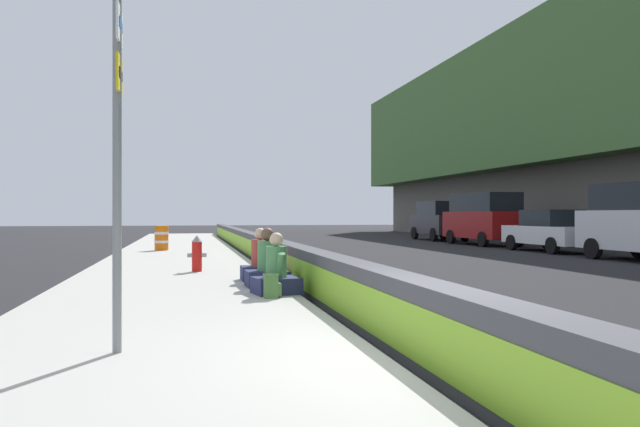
{
  "coord_description": "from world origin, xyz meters",
  "views": [
    {
      "loc": [
        -5.67,
        2.39,
        1.53
      ],
      "look_at": [
        6.4,
        -0.25,
        1.54
      ],
      "focal_mm": 34.73,
      "sensor_mm": 36.0,
      "label": 1
    }
  ],
  "objects_px": {
    "fire_hydrant": "(197,253)",
    "seated_person_foreground": "(276,275)",
    "route_sign_post": "(118,147)",
    "parked_car_fourth": "(550,231)",
    "seated_person_middle": "(267,268)",
    "parked_car_far": "(439,220)",
    "backpack": "(271,286)",
    "construction_barrel": "(162,238)",
    "parked_car_midline": "(484,218)",
    "seated_person_rear": "(260,264)"
  },
  "relations": [
    {
      "from": "fire_hydrant",
      "to": "seated_person_rear",
      "type": "xyz_separation_m",
      "value": [
        -2.29,
        -1.27,
        -0.1
      ]
    },
    {
      "from": "parked_car_midline",
      "to": "parked_car_fourth",
      "type": "bearing_deg",
      "value": -179.54
    },
    {
      "from": "fire_hydrant",
      "to": "seated_person_foreground",
      "type": "distance_m",
      "value": 4.74
    },
    {
      "from": "route_sign_post",
      "to": "construction_barrel",
      "type": "bearing_deg",
      "value": 0.7
    },
    {
      "from": "fire_hydrant",
      "to": "seated_person_foreground",
      "type": "relative_size",
      "value": 0.82
    },
    {
      "from": "seated_person_foreground",
      "to": "parked_car_far",
      "type": "xyz_separation_m",
      "value": [
        23.24,
        -13.02,
        0.71
      ]
    },
    {
      "from": "backpack",
      "to": "seated_person_middle",
      "type": "bearing_deg",
      "value": -5.2
    },
    {
      "from": "parked_car_midline",
      "to": "seated_person_middle",
      "type": "bearing_deg",
      "value": 141.62
    },
    {
      "from": "backpack",
      "to": "construction_barrel",
      "type": "distance_m",
      "value": 14.51
    },
    {
      "from": "fire_hydrant",
      "to": "construction_barrel",
      "type": "bearing_deg",
      "value": 7.15
    },
    {
      "from": "parked_car_fourth",
      "to": "fire_hydrant",
      "type": "bearing_deg",
      "value": 116.93
    },
    {
      "from": "seated_person_foreground",
      "to": "seated_person_middle",
      "type": "xyz_separation_m",
      "value": [
        1.13,
        0.01,
        0.02
      ]
    },
    {
      "from": "route_sign_post",
      "to": "parked_car_far",
      "type": "height_order",
      "value": "route_sign_post"
    },
    {
      "from": "route_sign_post",
      "to": "parked_car_midline",
      "type": "xyz_separation_m",
      "value": [
        21.63,
        -15.12,
        -0.86
      ]
    },
    {
      "from": "parked_car_far",
      "to": "backpack",
      "type": "bearing_deg",
      "value": 150.95
    },
    {
      "from": "route_sign_post",
      "to": "seated_person_rear",
      "type": "relative_size",
      "value": 3.27
    },
    {
      "from": "parked_car_fourth",
      "to": "seated_person_middle",
      "type": "bearing_deg",
      "value": 129.44
    },
    {
      "from": "seated_person_foreground",
      "to": "backpack",
      "type": "relative_size",
      "value": 2.68
    },
    {
      "from": "backpack",
      "to": "parked_car_far",
      "type": "bearing_deg",
      "value": -29.05
    },
    {
      "from": "backpack",
      "to": "parked_car_far",
      "type": "distance_m",
      "value": 27.14
    },
    {
      "from": "construction_barrel",
      "to": "seated_person_rear",
      "type": "bearing_deg",
      "value": -168.13
    },
    {
      "from": "backpack",
      "to": "construction_barrel",
      "type": "height_order",
      "value": "construction_barrel"
    },
    {
      "from": "seated_person_middle",
      "to": "parked_car_midline",
      "type": "xyz_separation_m",
      "value": [
        16.29,
        -12.9,
        0.86
      ]
    },
    {
      "from": "parked_car_far",
      "to": "seated_person_foreground",
      "type": "bearing_deg",
      "value": 150.74
    },
    {
      "from": "construction_barrel",
      "to": "parked_car_fourth",
      "type": "relative_size",
      "value": 0.21
    },
    {
      "from": "route_sign_post",
      "to": "seated_person_rear",
      "type": "xyz_separation_m",
      "value": [
        6.48,
        -2.21,
        -1.73
      ]
    },
    {
      "from": "fire_hydrant",
      "to": "parked_car_fourth",
      "type": "relative_size",
      "value": 0.19
    },
    {
      "from": "parked_car_far",
      "to": "parked_car_fourth",
      "type": "bearing_deg",
      "value": 179.6
    },
    {
      "from": "parked_car_fourth",
      "to": "parked_car_midline",
      "type": "relative_size",
      "value": 0.88
    },
    {
      "from": "route_sign_post",
      "to": "parked_car_fourth",
      "type": "distance_m",
      "value": 22.08
    },
    {
      "from": "fire_hydrant",
      "to": "seated_person_middle",
      "type": "height_order",
      "value": "seated_person_middle"
    },
    {
      "from": "construction_barrel",
      "to": "fire_hydrant",
      "type": "bearing_deg",
      "value": -172.85
    },
    {
      "from": "seated_person_foreground",
      "to": "parked_car_far",
      "type": "bearing_deg",
      "value": -29.26
    },
    {
      "from": "seated_person_middle",
      "to": "seated_person_rear",
      "type": "bearing_deg",
      "value": 0.15
    },
    {
      "from": "route_sign_post",
      "to": "seated_person_rear",
      "type": "bearing_deg",
      "value": -18.84
    },
    {
      "from": "construction_barrel",
      "to": "parked_car_far",
      "type": "xyz_separation_m",
      "value": [
        9.39,
        -15.46,
        0.56
      ]
    },
    {
      "from": "parked_car_far",
      "to": "route_sign_post",
      "type": "bearing_deg",
      "value": 150.96
    },
    {
      "from": "fire_hydrant",
      "to": "parked_car_fourth",
      "type": "height_order",
      "value": "parked_car_fourth"
    },
    {
      "from": "seated_person_foreground",
      "to": "fire_hydrant",
      "type": "bearing_deg",
      "value": 15.66
    },
    {
      "from": "fire_hydrant",
      "to": "seated_person_rear",
      "type": "relative_size",
      "value": 0.8
    },
    {
      "from": "route_sign_post",
      "to": "seated_person_foreground",
      "type": "distance_m",
      "value": 5.07
    },
    {
      "from": "backpack",
      "to": "construction_barrel",
      "type": "bearing_deg",
      "value": 9.08
    },
    {
      "from": "parked_car_far",
      "to": "construction_barrel",
      "type": "bearing_deg",
      "value": 121.27
    },
    {
      "from": "route_sign_post",
      "to": "backpack",
      "type": "height_order",
      "value": "route_sign_post"
    },
    {
      "from": "backpack",
      "to": "parked_car_far",
      "type": "height_order",
      "value": "parked_car_far"
    },
    {
      "from": "fire_hydrant",
      "to": "parked_car_midline",
      "type": "relative_size",
      "value": 0.17
    },
    {
      "from": "parked_car_midline",
      "to": "parked_car_far",
      "type": "distance_m",
      "value": 5.82
    },
    {
      "from": "backpack",
      "to": "parked_car_midline",
      "type": "bearing_deg",
      "value": -36.09
    },
    {
      "from": "seated_person_foreground",
      "to": "parked_car_far",
      "type": "distance_m",
      "value": 26.65
    },
    {
      "from": "fire_hydrant",
      "to": "seated_person_foreground",
      "type": "height_order",
      "value": "seated_person_foreground"
    }
  ]
}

